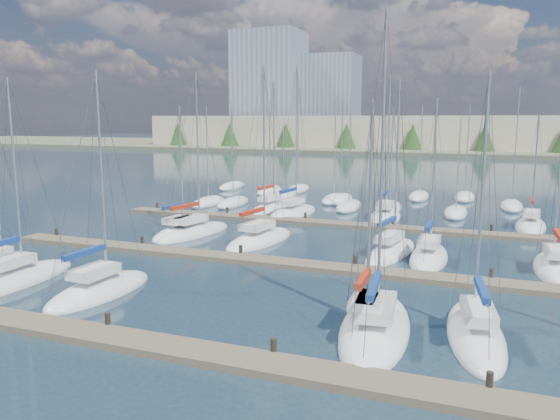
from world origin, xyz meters
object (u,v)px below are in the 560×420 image
(sailboat_f, at_px, (476,334))
(sailboat_l, at_px, (429,257))
(sailboat_j, at_px, (260,240))
(sailboat_m, at_px, (554,269))
(sailboat_k, at_px, (391,252))
(sailboat_e, at_px, (375,328))
(sailboat_h, at_px, (179,233))
(sailboat_c, at_px, (100,290))
(sailboat_i, at_px, (194,232))
(sailboat_p, at_px, (385,216))
(sailboat_d, at_px, (365,324))
(sailboat_n, at_px, (271,209))
(sailboat_b, at_px, (13,280))
(sailboat_o, at_px, (293,213))
(sailboat_q, at_px, (530,226))

(sailboat_f, bearing_deg, sailboat_l, 96.75)
(sailboat_j, relative_size, sailboat_m, 1.31)
(sailboat_m, bearing_deg, sailboat_j, 176.41)
(sailboat_k, bearing_deg, sailboat_e, -74.26)
(sailboat_h, bearing_deg, sailboat_k, 3.99)
(sailboat_c, bearing_deg, sailboat_i, 103.48)
(sailboat_h, height_order, sailboat_p, sailboat_p)
(sailboat_d, relative_size, sailboat_p, 0.78)
(sailboat_h, xyz_separation_m, sailboat_n, (2.40, 13.93, 0.02))
(sailboat_b, height_order, sailboat_f, sailboat_b)
(sailboat_h, xyz_separation_m, sailboat_l, (19.76, -0.63, -0.00))
(sailboat_c, bearing_deg, sailboat_p, 72.80)
(sailboat_n, bearing_deg, sailboat_p, 8.52)
(sailboat_c, bearing_deg, sailboat_m, 33.20)
(sailboat_j, xyz_separation_m, sailboat_l, (12.76, -0.90, -0.00))
(sailboat_o, relative_size, sailboat_i, 1.10)
(sailboat_c, bearing_deg, sailboat_j, 80.66)
(sailboat_d, bearing_deg, sailboat_l, 81.43)
(sailboat_e, xyz_separation_m, sailboat_q, (7.97, 28.01, -0.00))
(sailboat_d, xyz_separation_m, sailboat_i, (-17.33, 14.74, -0.00))
(sailboat_f, xyz_separation_m, sailboat_q, (3.77, 27.10, -0.01))
(sailboat_d, relative_size, sailboat_n, 0.80)
(sailboat_b, relative_size, sailboat_o, 0.82)
(sailboat_b, relative_size, sailboat_f, 1.03)
(sailboat_d, bearing_deg, sailboat_n, 117.18)
(sailboat_b, height_order, sailboat_n, sailboat_n)
(sailboat_b, xyz_separation_m, sailboat_o, (7.44, 27.23, 0.02))
(sailboat_f, bearing_deg, sailboat_q, 74.37)
(sailboat_k, relative_size, sailboat_q, 1.22)
(sailboat_p, bearing_deg, sailboat_k, -82.78)
(sailboat_m, relative_size, sailboat_n, 0.78)
(sailboat_o, distance_m, sailboat_e, 30.14)
(sailboat_h, distance_m, sailboat_p, 19.86)
(sailboat_h, relative_size, sailboat_f, 0.92)
(sailboat_h, relative_size, sailboat_n, 0.81)
(sailboat_d, bearing_deg, sailboat_c, 179.04)
(sailboat_e, bearing_deg, sailboat_q, 68.63)
(sailboat_k, xyz_separation_m, sailboat_d, (1.20, -13.90, 0.00))
(sailboat_i, distance_m, sailboat_q, 28.91)
(sailboat_h, height_order, sailboat_n, sailboat_n)
(sailboat_i, bearing_deg, sailboat_q, 36.81)
(sailboat_e, bearing_deg, sailboat_n, 114.69)
(sailboat_l, xyz_separation_m, sailboat_o, (-14.42, 13.16, 0.01))
(sailboat_j, xyz_separation_m, sailboat_n, (-4.60, 13.67, 0.02))
(sailboat_f, bearing_deg, sailboat_d, 179.10)
(sailboat_j, distance_m, sailboat_l, 12.79)
(sailboat_b, height_order, sailboat_i, sailboat_i)
(sailboat_i, bearing_deg, sailboat_p, 55.29)
(sailboat_d, xyz_separation_m, sailboat_q, (8.52, 27.66, -0.02))
(sailboat_o, xyz_separation_m, sailboat_q, (21.51, 1.08, -0.01))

